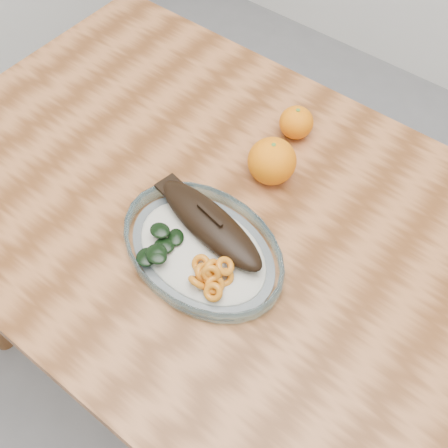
# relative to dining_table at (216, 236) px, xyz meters

# --- Properties ---
(ground) EXTENTS (3.00, 3.00, 0.00)m
(ground) POSITION_rel_dining_table_xyz_m (0.00, 0.00, -0.65)
(ground) COLOR slate
(ground) RESTS_ON ground
(dining_table) EXTENTS (1.20, 0.80, 0.75)m
(dining_table) POSITION_rel_dining_table_xyz_m (0.00, 0.00, 0.00)
(dining_table) COLOR brown
(dining_table) RESTS_ON ground
(plated_meal) EXTENTS (0.61, 0.61, 0.08)m
(plated_meal) POSITION_rel_dining_table_xyz_m (0.05, -0.09, 0.12)
(plated_meal) COLOR white
(plated_meal) RESTS_ON dining_table
(orange_left) EXTENTS (0.09, 0.09, 0.09)m
(orange_left) POSITION_rel_dining_table_xyz_m (0.04, 0.12, 0.14)
(orange_left) COLOR #FF6605
(orange_left) RESTS_ON dining_table
(orange_right) EXTENTS (0.07, 0.07, 0.07)m
(orange_right) POSITION_rel_dining_table_xyz_m (0.01, 0.24, 0.13)
(orange_right) COLOR #FF6605
(orange_right) RESTS_ON dining_table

